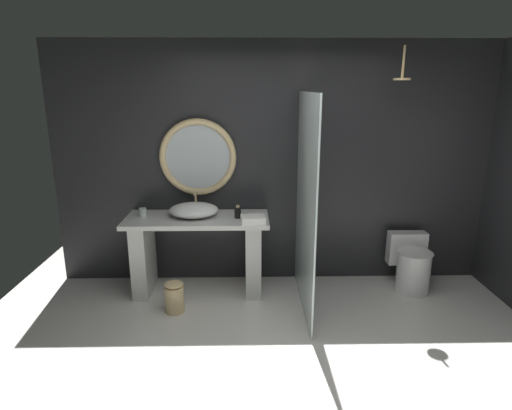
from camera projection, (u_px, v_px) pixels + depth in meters
name	position (u px, v px, depth m)	size (l,w,h in m)	color
ground_plane	(291.00, 383.00, 3.19)	(5.76, 5.76, 0.00)	silver
back_wall_panel	(276.00, 165.00, 4.68)	(4.80, 0.10, 2.60)	#232326
vanity_counter	(198.00, 248.00, 4.52)	(1.48, 0.59, 0.82)	silver
vessel_sink	(194.00, 210.00, 4.44)	(0.51, 0.42, 0.23)	white
tumbler_cup	(143.00, 212.00, 4.45)	(0.08, 0.08, 0.09)	silver
soap_dispenser	(238.00, 212.00, 4.40)	(0.07, 0.07, 0.14)	black
round_wall_mirror	(198.00, 157.00, 4.55)	(0.82, 0.07, 0.82)	#D6B77F
shower_glass_panel	(306.00, 205.00, 4.07)	(0.02, 1.30, 2.08)	silver
rain_shower_head	(402.00, 75.00, 4.05)	(0.16, 0.16, 0.31)	#D6B77F
toilet	(411.00, 264.00, 4.62)	(0.41, 0.52, 0.58)	white
waste_bin	(174.00, 296.00, 4.17)	(0.19, 0.19, 0.32)	#D6B77F
folded_hand_towel	(253.00, 220.00, 4.24)	(0.24, 0.19, 0.07)	white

